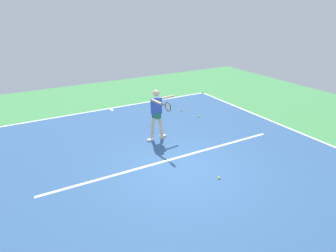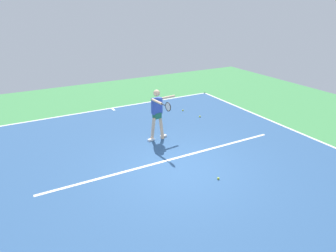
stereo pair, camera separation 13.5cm
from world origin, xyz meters
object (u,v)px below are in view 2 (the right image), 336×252
Objects in this scene: tennis_player at (158,111)px; tennis_ball_by_sideline at (218,178)px; tennis_ball_by_baseline at (200,117)px; tennis_ball_far_corner at (183,110)px.

tennis_player is 26.94× the size of tennis_ball_by_sideline.
tennis_ball_by_baseline and tennis_ball_far_corner have the same top height.
tennis_player is at bearing 23.48° from tennis_ball_by_baseline.
tennis_ball_far_corner is (0.21, -1.00, 0.00)m from tennis_ball_by_baseline.
tennis_player reaches higher than tennis_ball_by_baseline.
tennis_ball_by_sideline is 5.54m from tennis_ball_far_corner.
tennis_player reaches higher than tennis_ball_far_corner.
tennis_ball_by_sideline is at bearing 88.78° from tennis_player.
tennis_ball_far_corner is at bearing -78.05° from tennis_ball_by_baseline.
tennis_ball_far_corner is (-2.03, -5.16, 0.00)m from tennis_ball_by_sideline.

